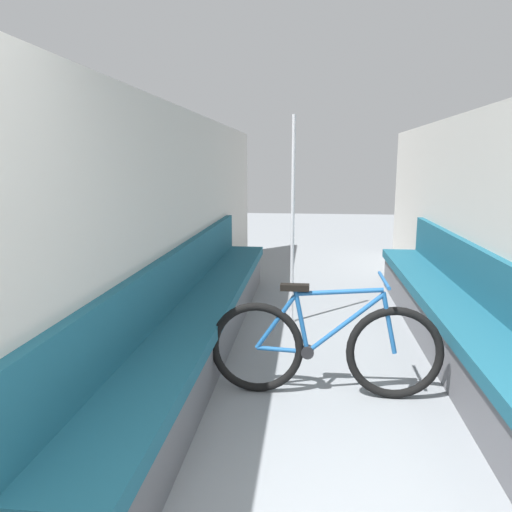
% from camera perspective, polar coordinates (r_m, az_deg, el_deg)
% --- Properties ---
extents(wall_left, '(0.10, 9.64, 2.10)m').
position_cam_1_polar(wall_left, '(4.28, -9.81, 2.75)').
color(wall_left, beige).
rests_on(wall_left, ground).
extents(wall_right, '(0.10, 9.64, 2.10)m').
position_cam_1_polar(wall_right, '(4.39, 26.31, 1.97)').
color(wall_right, beige).
rests_on(wall_right, ground).
extents(bench_seat_row_left, '(0.49, 5.28, 0.92)m').
position_cam_1_polar(bench_seat_row_left, '(4.34, -6.22, -7.15)').
color(bench_seat_row_left, '#5B5B60').
rests_on(bench_seat_row_left, ground).
extents(bench_seat_row_right, '(0.49, 5.28, 0.92)m').
position_cam_1_polar(bench_seat_row_right, '(4.42, 22.41, -7.59)').
color(bench_seat_row_right, '#5B5B60').
rests_on(bench_seat_row_right, ground).
extents(bicycle, '(1.63, 0.46, 0.86)m').
position_cam_1_polar(bicycle, '(3.58, 7.83, -10.34)').
color(bicycle, black).
rests_on(bicycle, ground).
extents(grab_pole_near, '(0.08, 0.08, 2.08)m').
position_cam_1_polar(grab_pole_near, '(5.01, 4.21, 3.58)').
color(grab_pole_near, gray).
rests_on(grab_pole_near, ground).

